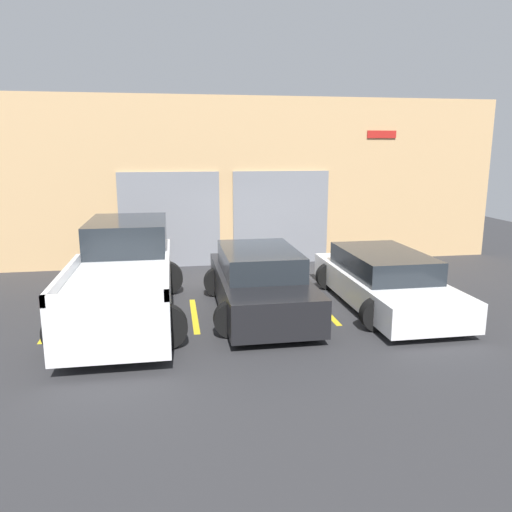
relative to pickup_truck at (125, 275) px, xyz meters
The scene contains 9 objects.
ground_plane 3.13m from the pickup_truck, 23.96° to the left, with size 28.00×28.00×0.00m, color #2D2D30.
shophouse_building 5.51m from the pickup_truck, 58.67° to the left, with size 16.25×0.68×4.84m.
pickup_truck is the anchor object (origin of this frame).
sedan_white 5.52m from the pickup_truck, ahead, with size 2.19×4.68×1.18m.
sedan_side 2.78m from the pickup_truck, ahead, with size 2.18×4.25×1.34m.
parking_stripe_far_left 1.64m from the pickup_truck, 167.28° to the right, with size 0.12×2.20×0.01m, color gold.
parking_stripe_left 1.64m from the pickup_truck, 12.72° to the right, with size 0.12×2.20×0.01m, color gold.
parking_stripe_centre 4.23m from the pickup_truck, ahead, with size 0.12×2.20×0.01m, color gold.
parking_stripe_right 6.94m from the pickup_truck, ahead, with size 0.12×2.20×0.01m, color gold.
Camera 1 is at (-1.76, -11.41, 3.37)m, focal length 35.00 mm.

